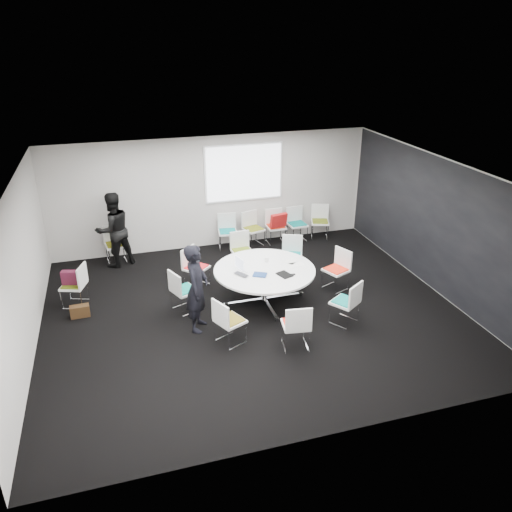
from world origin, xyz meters
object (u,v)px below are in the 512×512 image
object	(u,v)px
chair_back_b	(253,235)
person_main	(197,288)
maroon_bag	(72,278)
chair_ring_f	(230,329)
chair_ring_h	(345,310)
chair_ring_e	(185,298)
chair_back_e	(320,228)
chair_spare_left	(76,293)
chair_person_back	(116,251)
cup	(266,260)
chair_ring_b	(292,263)
chair_ring_c	(242,258)
chair_ring_a	(336,277)
chair_back_c	(276,233)
chair_back_d	(297,230)
conference_table	(264,279)
chair_ring_d	(196,275)
chair_back_a	(228,238)
chair_ring_g	(296,333)
brown_bag	(80,311)
person_back	(114,230)
laptop	(243,274)

from	to	relation	value
chair_back_b	person_main	bearing A→B (deg)	42.70
maroon_bag	person_main	bearing A→B (deg)	-34.82
chair_ring_f	chair_ring_h	bearing A→B (deg)	65.64
chair_ring_e	chair_back_e	size ratio (longest dim) A/B	1.00
chair_ring_h	chair_spare_left	world-z (taller)	same
chair_person_back	cup	distance (m)	3.91
chair_ring_b	chair_ring_c	world-z (taller)	same
chair_ring_a	chair_ring_h	bearing A→B (deg)	139.12
chair_back_c	chair_ring_b	bearing A→B (deg)	82.81
chair_ring_b	chair_back_d	distance (m)	2.00
conference_table	chair_ring_f	xyz separation A→B (m)	(-1.03, -1.24, -0.24)
chair_back_d	maroon_bag	xyz separation A→B (m)	(-5.50, -1.91, 0.34)
chair_back_b	maroon_bag	size ratio (longest dim) A/B	2.20
chair_ring_d	chair_ring_e	distance (m)	1.03
chair_ring_e	chair_back_a	xyz separation A→B (m)	(1.54, 2.76, 0.00)
chair_ring_b	cup	world-z (taller)	chair_ring_b
chair_ring_c	chair_spare_left	distance (m)	3.71
chair_spare_left	maroon_bag	distance (m)	0.34
chair_ring_c	chair_ring_g	size ratio (longest dim) A/B	1.00
chair_back_e	chair_ring_c	bearing A→B (deg)	46.56
chair_ring_a	chair_ring_b	distance (m)	1.16
conference_table	chair_back_e	distance (m)	3.76
brown_bag	chair_back_e	bearing A→B (deg)	21.73
chair_back_d	chair_person_back	xyz separation A→B (m)	(-4.62, -0.03, 0.00)
chair_back_b	chair_back_e	xyz separation A→B (m)	(1.85, -0.00, 0.00)
chair_back_b	chair_back_c	xyz separation A→B (m)	(0.60, 0.00, 0.00)
chair_back_a	chair_back_b	xyz separation A→B (m)	(0.68, -0.00, 0.00)
chair_ring_a	chair_ring_c	size ratio (longest dim) A/B	1.00
person_back	chair_ring_d	bearing A→B (deg)	111.95
conference_table	chair_back_b	size ratio (longest dim) A/B	2.32
chair_back_b	conference_table	bearing A→B (deg)	61.79
chair_ring_h	laptop	world-z (taller)	chair_ring_h
chair_ring_a	chair_ring_c	world-z (taller)	same
person_main	chair_ring_h	bearing A→B (deg)	-79.23
chair_ring_e	chair_ring_c	bearing A→B (deg)	110.58
chair_spare_left	chair_ring_f	bearing A→B (deg)	-110.10
laptop	chair_back_b	bearing A→B (deg)	-52.88
person_main	maroon_bag	xyz separation A→B (m)	(-2.23, 1.55, -0.22)
conference_table	person_main	world-z (taller)	person_main
chair_ring_c	chair_ring_g	xyz separation A→B (m)	(0.08, -3.27, 0.00)
chair_ring_f	chair_back_e	size ratio (longest dim) A/B	1.00
chair_ring_d	chair_back_b	bearing A→B (deg)	-177.96
cup	chair_ring_g	bearing A→B (deg)	-93.03
chair_ring_b	laptop	size ratio (longest dim) A/B	2.85
chair_back_a	laptop	size ratio (longest dim) A/B	2.85
chair_ring_g	chair_back_c	world-z (taller)	same
person_main	cup	size ratio (longest dim) A/B	18.76
chair_back_b	chair_ring_f	bearing A→B (deg)	51.92
chair_ring_c	cup	world-z (taller)	chair_ring_c
conference_table	chair_spare_left	distance (m)	3.82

